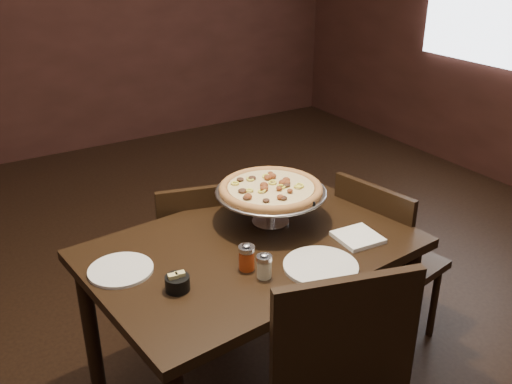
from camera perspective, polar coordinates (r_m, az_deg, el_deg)
room at (r=1.92m, az=-0.79°, el=10.92°), size 6.04×7.04×2.84m
dining_table at (r=2.24m, az=-0.42°, el=-7.51°), size 1.29×0.93×0.76m
pizza_stand at (r=2.28m, az=1.49°, el=0.29°), size 0.45×0.45×0.19m
parmesan_shaker at (r=1.98m, az=0.82°, el=-7.40°), size 0.05×0.05×0.09m
pepper_flake_shaker at (r=2.02m, az=-0.94°, el=-6.53°), size 0.06×0.06×0.10m
packet_caddy at (r=1.94m, az=-7.87°, el=-8.97°), size 0.08×0.08×0.07m
napkin_stack at (r=2.26m, az=10.13°, el=-4.48°), size 0.17×0.17×0.02m
plate_left at (r=2.09m, az=-13.38°, el=-7.59°), size 0.23×0.23×0.01m
plate_near at (r=2.06m, az=6.48°, el=-7.39°), size 0.27×0.27×0.01m
serving_spatula at (r=2.23m, az=5.62°, el=-0.60°), size 0.16×0.16×0.02m
chair_far at (r=2.73m, az=-5.66°, el=-6.05°), size 0.49×0.49×0.86m
chair_side at (r=2.73m, az=12.56°, el=-6.38°), size 0.48×0.48×0.87m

